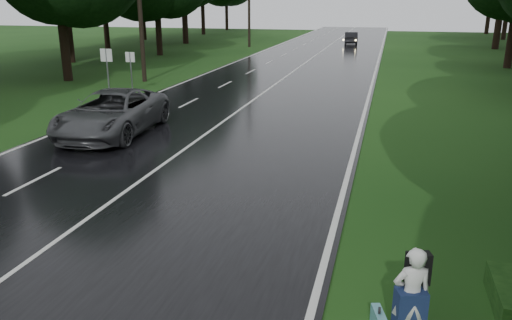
% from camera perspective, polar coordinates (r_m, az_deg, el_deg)
% --- Properties ---
extents(ground, '(160.00, 160.00, 0.00)m').
position_cam_1_polar(ground, '(12.94, -18.45, -6.47)').
color(ground, '#1D4414').
rests_on(ground, ground).
extents(road, '(12.00, 140.00, 0.04)m').
position_cam_1_polar(road, '(30.96, 1.85, 8.23)').
color(road, black).
rests_on(road, ground).
extents(lane_center, '(0.12, 140.00, 0.01)m').
position_cam_1_polar(lane_center, '(30.95, 1.85, 8.28)').
color(lane_center, silver).
rests_on(lane_center, road).
extents(grey_car, '(3.21, 6.22, 1.68)m').
position_cam_1_polar(grey_car, '(20.48, -15.87, 5.12)').
color(grey_car, '#444648').
rests_on(grey_car, road).
extents(far_car, '(1.81, 4.29, 1.38)m').
position_cam_1_polar(far_car, '(61.89, 10.65, 13.33)').
color(far_car, black).
rests_on(far_car, road).
extents(hitchhiker, '(0.68, 0.65, 1.61)m').
position_cam_1_polar(hitchhiker, '(8.31, 17.06, -14.70)').
color(hitchhiker, silver).
rests_on(hitchhiker, ground).
extents(utility_pole_mid, '(1.80, 0.28, 10.43)m').
position_cam_1_polar(utility_pole_mid, '(33.93, -12.41, 8.63)').
color(utility_pole_mid, black).
rests_on(utility_pole_mid, ground).
extents(utility_pole_far, '(1.80, 0.28, 10.08)m').
position_cam_1_polar(utility_pole_far, '(57.72, -0.76, 12.61)').
color(utility_pole_far, black).
rests_on(utility_pole_far, ground).
extents(road_sign_a, '(0.65, 0.10, 2.69)m').
position_cam_1_polar(road_sign_a, '(27.65, -16.08, 6.37)').
color(road_sign_a, white).
rests_on(road_sign_a, ground).
extents(road_sign_b, '(0.55, 0.10, 2.29)m').
position_cam_1_polar(road_sign_b, '(29.75, -13.70, 7.32)').
color(road_sign_b, white).
rests_on(road_sign_b, ground).
extents(tree_left_d, '(8.37, 8.37, 13.08)m').
position_cam_1_polar(tree_left_d, '(35.72, -20.35, 8.39)').
color(tree_left_d, black).
rests_on(tree_left_d, ground).
extents(tree_left_e, '(8.11, 8.11, 12.67)m').
position_cam_1_polar(tree_left_e, '(49.97, -10.75, 11.52)').
color(tree_left_e, black).
rests_on(tree_left_e, ground).
extents(tree_left_f, '(10.13, 10.13, 15.82)m').
position_cam_1_polar(tree_left_f, '(62.87, -7.90, 12.86)').
color(tree_left_f, black).
rests_on(tree_left_f, ground).
extents(tree_right_e, '(8.40, 8.40, 13.13)m').
position_cam_1_polar(tree_right_e, '(44.33, 26.39, 9.27)').
color(tree_right_e, black).
rests_on(tree_right_e, ground).
extents(tree_right_f, '(9.76, 9.76, 15.24)m').
position_cam_1_polar(tree_right_f, '(60.82, 25.29, 11.22)').
color(tree_right_f, black).
rests_on(tree_right_f, ground).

